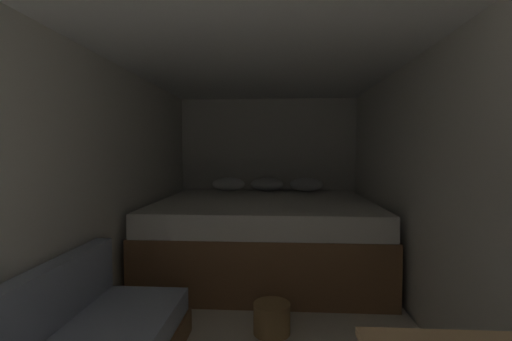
{
  "coord_description": "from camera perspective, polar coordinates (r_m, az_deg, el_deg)",
  "views": [
    {
      "loc": [
        0.15,
        -0.51,
        1.34
      ],
      "look_at": [
        -0.04,
        2.49,
        1.18
      ],
      "focal_mm": 24.98,
      "sensor_mm": 36.0,
      "label": 1
    }
  ],
  "objects": [
    {
      "name": "ground_plane",
      "position": [
        2.82,
        0.09,
        -25.21
      ],
      "size": [
        7.1,
        7.1,
        0.0
      ],
      "primitive_type": "plane",
      "color": "beige"
    },
    {
      "name": "wall_back",
      "position": [
        5.07,
        1.89,
        -0.31
      ],
      "size": [
        2.55,
        0.05,
        2.08
      ],
      "primitive_type": "cube",
      "color": "silver",
      "rests_on": "ground"
    },
    {
      "name": "wall_left",
      "position": [
        2.87,
        -25.75,
        -3.22
      ],
      "size": [
        0.05,
        5.1,
        2.08
      ],
      "primitive_type": "cube",
      "color": "silver",
      "rests_on": "ground"
    },
    {
      "name": "bed",
      "position": [
        4.07,
        1.4,
        -10.14
      ],
      "size": [
        2.33,
        2.07,
        0.99
      ],
      "color": "brown",
      "rests_on": "ground"
    },
    {
      "name": "ceiling_slab",
      "position": [
        2.6,
        0.09,
        20.18
      ],
      "size": [
        2.55,
        5.1,
        0.05
      ],
      "primitive_type": "cube",
      "color": "white",
      "rests_on": "wall_left"
    },
    {
      "name": "wicker_basket",
      "position": [
        2.84,
        2.55,
        -22.55
      ],
      "size": [
        0.27,
        0.27,
        0.22
      ],
      "color": "olive",
      "rests_on": "ground"
    },
    {
      "name": "wall_right",
      "position": [
        2.73,
        27.35,
        -3.56
      ],
      "size": [
        0.05,
        5.1,
        2.08
      ],
      "primitive_type": "cube",
      "color": "silver",
      "rests_on": "ground"
    }
  ]
}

